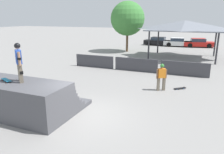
# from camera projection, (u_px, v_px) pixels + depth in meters

# --- Properties ---
(ground_plane) EXTENTS (160.00, 160.00, 0.00)m
(ground_plane) POSITION_uv_depth(u_px,v_px,m) (85.00, 115.00, 9.74)
(ground_plane) COLOR gray
(quarter_pipe_ramp) EXTENTS (4.36, 3.44, 1.52)m
(quarter_pipe_ramp) POSITION_uv_depth(u_px,v_px,m) (25.00, 99.00, 9.75)
(quarter_pipe_ramp) COLOR #4C4C51
(quarter_pipe_ramp) RESTS_ON ground
(skater_on_deck) EXTENTS (0.65, 0.57, 1.67)m
(skater_on_deck) POSITION_uv_depth(u_px,v_px,m) (19.00, 60.00, 9.17)
(skater_on_deck) COLOR #6B6051
(skater_on_deck) RESTS_ON quarter_pipe_ramp
(skateboard_on_deck) EXTENTS (0.79, 0.51, 0.09)m
(skateboard_on_deck) POSITION_uv_depth(u_px,v_px,m) (6.00, 80.00, 9.46)
(skateboard_on_deck) COLOR red
(skateboard_on_deck) RESTS_ON quarter_pipe_ramp
(bystander_walking) EXTENTS (0.60, 0.40, 1.61)m
(bystander_walking) POSITION_uv_depth(u_px,v_px,m) (162.00, 75.00, 12.76)
(bystander_walking) COLOR #6B6051
(bystander_walking) RESTS_ON ground
(skateboard_on_ground) EXTENTS (0.72, 0.64, 0.09)m
(skateboard_on_ground) POSITION_uv_depth(u_px,v_px,m) (180.00, 88.00, 13.22)
(skateboard_on_ground) COLOR blue
(skateboard_on_ground) RESTS_ON ground
(barrier_fence) EXTENTS (10.99, 0.12, 1.05)m
(barrier_fence) POSITION_uv_depth(u_px,v_px,m) (136.00, 65.00, 17.53)
(barrier_fence) COLOR #3D3D42
(barrier_fence) RESTS_ON ground
(pavilion_shelter) EXTENTS (7.42, 5.68, 3.92)m
(pavilion_shelter) POSITION_uv_depth(u_px,v_px,m) (185.00, 26.00, 22.62)
(pavilion_shelter) COLOR #2D2D33
(pavilion_shelter) RESTS_ON ground
(tree_beside_pavilion) EXTENTS (4.17, 4.17, 6.16)m
(tree_beside_pavilion) POSITION_uv_depth(u_px,v_px,m) (127.00, 19.00, 26.72)
(tree_beside_pavilion) COLOR brown
(tree_beside_pavilion) RESTS_ON ground
(parked_car_black) EXTENTS (4.49, 1.92, 1.27)m
(parked_car_black) POSITION_uv_depth(u_px,v_px,m) (159.00, 41.00, 33.85)
(parked_car_black) COLOR black
(parked_car_black) RESTS_ON ground
(parked_car_white) EXTENTS (4.15, 1.90, 1.27)m
(parked_car_white) POSITION_uv_depth(u_px,v_px,m) (178.00, 42.00, 32.50)
(parked_car_white) COLOR silver
(parked_car_white) RESTS_ON ground
(parked_car_red) EXTENTS (4.46, 2.48, 1.27)m
(parked_car_red) POSITION_uv_depth(u_px,v_px,m) (199.00, 43.00, 31.68)
(parked_car_red) COLOR red
(parked_car_red) RESTS_ON ground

